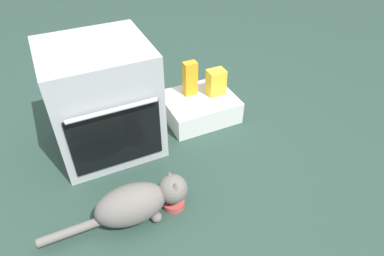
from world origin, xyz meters
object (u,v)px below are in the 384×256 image
object	(u,v)px
cat	(138,202)
juice_carton	(190,79)
food_bowl	(173,202)
pantry_cabinet	(199,107)
oven	(102,100)
snack_bag	(216,82)

from	to	relation	value
cat	juice_carton	xyz separation A→B (m)	(0.62, 0.72, 0.16)
food_bowl	juice_carton	bearing A→B (deg)	59.03
pantry_cabinet	juice_carton	distance (m)	0.21
food_bowl	cat	world-z (taller)	cat
juice_carton	food_bowl	bearing A→B (deg)	-120.97
oven	food_bowl	distance (m)	0.73
juice_carton	snack_bag	distance (m)	0.18
oven	juice_carton	world-z (taller)	oven
juice_carton	cat	bearing A→B (deg)	-130.64
food_bowl	juice_carton	world-z (taller)	juice_carton
pantry_cabinet	food_bowl	xyz separation A→B (m)	(-0.47, -0.66, -0.05)
oven	pantry_cabinet	distance (m)	0.69
oven	snack_bag	bearing A→B (deg)	1.23
juice_carton	snack_bag	xyz separation A→B (m)	(0.16, -0.07, -0.03)
food_bowl	snack_bag	bearing A→B (deg)	47.66
oven	cat	world-z (taller)	oven
food_bowl	oven	bearing A→B (deg)	105.10
food_bowl	juice_carton	xyz separation A→B (m)	(0.44, 0.73, 0.25)
pantry_cabinet	food_bowl	world-z (taller)	pantry_cabinet
juice_carton	oven	bearing A→B (deg)	-171.66
oven	juice_carton	xyz separation A→B (m)	(0.61, 0.09, -0.06)
pantry_cabinet	oven	bearing A→B (deg)	-178.36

